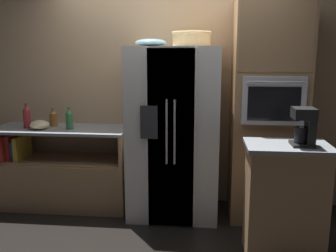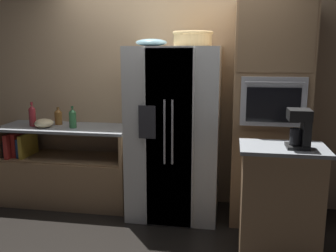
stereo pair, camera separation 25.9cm
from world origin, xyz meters
TOP-DOWN VIEW (x-y plane):
  - ground_plane at (0.00, 0.00)m, footprint 20.00×20.00m
  - wall_back at (0.00, 0.44)m, footprint 12.00×0.06m
  - counter_left at (-1.18, 0.12)m, footprint 1.49×0.58m
  - refrigerator at (0.11, 0.03)m, footprint 0.93×0.77m
  - wall_oven at (1.07, 0.08)m, footprint 0.72×0.72m
  - island_counter at (1.11, -0.77)m, footprint 0.68×0.46m
  - wicker_basket at (0.28, 0.12)m, footprint 0.41×0.41m
  - fruit_bowl at (-0.12, -0.03)m, footprint 0.31×0.31m
  - bottle_tall at (-1.53, 0.08)m, footprint 0.08×0.08m
  - bottle_short at (-1.28, 0.21)m, footprint 0.09×0.09m
  - bottle_wide at (-1.04, 0.06)m, footprint 0.08×0.08m
  - mixing_bowl at (-1.36, 0.03)m, footprint 0.21×0.21m
  - coffee_maker at (1.23, -0.80)m, footprint 0.17×0.19m

SIDE VIEW (x-z plane):
  - ground_plane at x=0.00m, z-range 0.00..0.00m
  - counter_left at x=-1.18m, z-range -0.12..0.78m
  - island_counter at x=1.11m, z-range 0.00..1.00m
  - refrigerator at x=0.11m, z-range 0.00..1.79m
  - mixing_bowl at x=-1.36m, z-range 0.90..1.00m
  - bottle_short at x=-1.28m, z-range 0.90..1.10m
  - bottle_wide at x=-1.04m, z-range 0.89..1.13m
  - bottle_tall at x=-1.53m, z-range 0.89..1.16m
  - wall_oven at x=1.07m, z-range 0.00..2.25m
  - coffee_maker at x=1.23m, z-range 1.01..1.31m
  - wall_back at x=0.00m, z-range 0.00..2.80m
  - fruit_bowl at x=-0.12m, z-range 1.79..1.86m
  - wicker_basket at x=0.28m, z-range 1.79..1.94m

